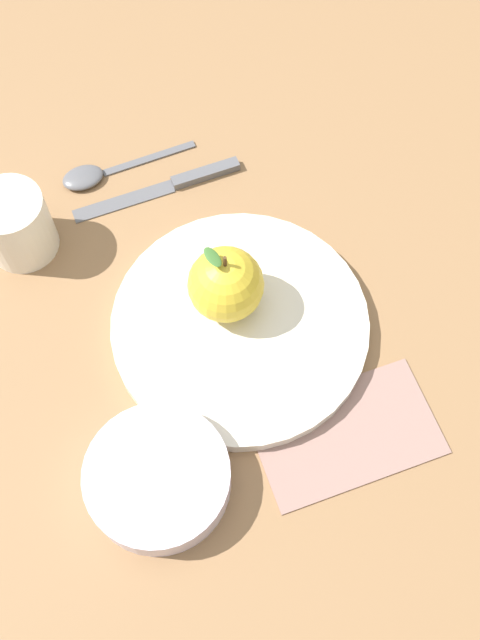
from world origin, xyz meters
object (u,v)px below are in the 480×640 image
at_px(dinner_plate, 240,324).
at_px(spoon, 97,173).
at_px(knife, 173,184).
at_px(cup, 15,223).
at_px(linen_napkin, 346,433).
at_px(apple, 226,284).
at_px(side_bowl, 158,477).

xyz_separation_m(dinner_plate, spoon, (0.21, -0.15, -0.00)).
bearing_deg(knife, spoon, 4.11).
relative_size(cup, linen_napkin, 0.44).
relative_size(apple, knife, 0.52).
bearing_deg(side_bowl, spoon, -62.62).
distance_m(dinner_plate, spoon, 0.26).
bearing_deg(spoon, dinner_plate, 143.45).
height_order(dinner_plate, apple, apple).
bearing_deg(apple, linen_napkin, 144.33).
relative_size(dinner_plate, cup, 3.40).
bearing_deg(knife, dinner_plate, 126.29).
bearing_deg(spoon, apple, 144.22).
xyz_separation_m(dinner_plate, side_bowl, (0.04, 0.18, 0.01)).
relative_size(dinner_plate, spoon, 1.86).
bearing_deg(spoon, linen_napkin, 144.27).
relative_size(knife, spoon, 1.21).
bearing_deg(side_bowl, cup, -45.27).
distance_m(side_bowl, spoon, 0.37).
bearing_deg(apple, knife, -55.23).
bearing_deg(side_bowl, knife, -76.45).
xyz_separation_m(dinner_plate, apple, (0.02, -0.02, 0.05)).
distance_m(apple, linen_napkin, 0.19).
height_order(dinner_plate, linen_napkin, dinner_plate).
bearing_deg(dinner_plate, side_bowl, 78.25).
bearing_deg(knife, linen_napkin, 134.74).
bearing_deg(side_bowl, linen_napkin, -151.60).
relative_size(side_bowl, spoon, 0.95).
distance_m(cup, linen_napkin, 0.41).
xyz_separation_m(apple, cup, (0.24, -0.03, -0.01)).
height_order(knife, spoon, spoon).
xyz_separation_m(apple, side_bowl, (0.02, 0.19, -0.03)).
bearing_deg(apple, dinner_plate, 136.51).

